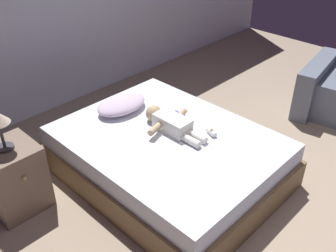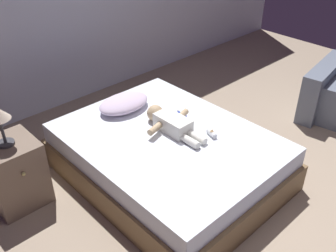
{
  "view_description": "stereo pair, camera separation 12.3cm",
  "coord_description": "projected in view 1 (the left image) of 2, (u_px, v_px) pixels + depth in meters",
  "views": [
    {
      "loc": [
        -2.06,
        -0.8,
        2.28
      ],
      "look_at": [
        -0.13,
        1.08,
        0.54
      ],
      "focal_mm": 40.31,
      "sensor_mm": 36.0,
      "label": 1
    },
    {
      "loc": [
        -1.97,
        -0.88,
        2.28
      ],
      "look_at": [
        -0.13,
        1.08,
        0.54
      ],
      "focal_mm": 40.31,
      "sensor_mm": 36.0,
      "label": 2
    }
  ],
  "objects": [
    {
      "name": "ground_plane",
      "position": [
        278.0,
        230.0,
        2.95
      ],
      "size": [
        8.0,
        8.0,
        0.0
      ],
      "primitive_type": "plane",
      "color": "gray"
    },
    {
      "name": "toothbrush",
      "position": [
        179.0,
        113.0,
        3.57
      ],
      "size": [
        0.01,
        0.13,
        0.02
      ],
      "color": "blue",
      "rests_on": "bed"
    },
    {
      "name": "nightstand",
      "position": [
        14.0,
        178.0,
        3.03
      ],
      "size": [
        0.42,
        0.45,
        0.58
      ],
      "color": "#74604F",
      "rests_on": "ground_plane"
    },
    {
      "name": "baby",
      "position": [
        170.0,
        122.0,
        3.32
      ],
      "size": [
        0.5,
        0.65,
        0.15
      ],
      "color": "white",
      "rests_on": "bed"
    },
    {
      "name": "baby_bottle",
      "position": [
        212.0,
        132.0,
        3.26
      ],
      "size": [
        0.08,
        0.12,
        0.07
      ],
      "color": "white",
      "rests_on": "bed"
    },
    {
      "name": "pillow",
      "position": [
        121.0,
        104.0,
        3.6
      ],
      "size": [
        0.52,
        0.35,
        0.12
      ],
      "color": "silver",
      "rests_on": "bed"
    },
    {
      "name": "bed",
      "position": [
        168.0,
        157.0,
        3.38
      ],
      "size": [
        1.47,
        1.91,
        0.44
      ],
      "color": "brown",
      "rests_on": "ground_plane"
    }
  ]
}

